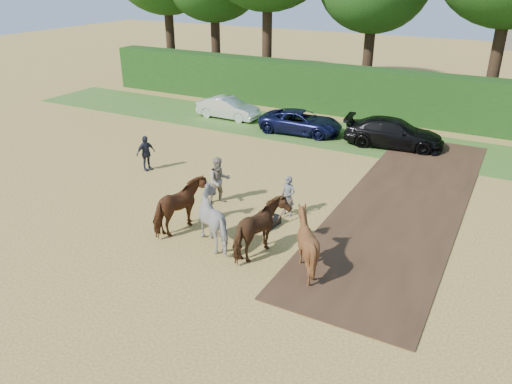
{
  "coord_description": "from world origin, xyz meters",
  "views": [
    {
      "loc": [
        4.85,
        -11.76,
        8.68
      ],
      "look_at": [
        -2.79,
        2.35,
        1.4
      ],
      "focal_mm": 35.0,
      "sensor_mm": 36.0,
      "label": 1
    }
  ],
  "objects_px": {
    "spectator_near": "(219,181)",
    "parked_cars": "(466,143)",
    "spectator_far": "(146,153)",
    "plough_team": "(241,223)"
  },
  "relations": [
    {
      "from": "spectator_near",
      "to": "spectator_far",
      "type": "relative_size",
      "value": 1.16
    },
    {
      "from": "parked_cars",
      "to": "spectator_far",
      "type": "bearing_deg",
      "value": -145.04
    },
    {
      "from": "parked_cars",
      "to": "plough_team",
      "type": "bearing_deg",
      "value": -112.47
    },
    {
      "from": "plough_team",
      "to": "parked_cars",
      "type": "height_order",
      "value": "plough_team"
    },
    {
      "from": "spectator_near",
      "to": "parked_cars",
      "type": "xyz_separation_m",
      "value": [
        7.89,
        10.32,
        -0.27
      ]
    },
    {
      "from": "spectator_near",
      "to": "parked_cars",
      "type": "distance_m",
      "value": 13.0
    },
    {
      "from": "plough_team",
      "to": "parked_cars",
      "type": "distance_m",
      "value": 14.04
    },
    {
      "from": "spectator_near",
      "to": "plough_team",
      "type": "distance_m",
      "value": 3.66
    },
    {
      "from": "spectator_far",
      "to": "plough_team",
      "type": "bearing_deg",
      "value": -101.97
    },
    {
      "from": "spectator_near",
      "to": "parked_cars",
      "type": "relative_size",
      "value": 0.06
    }
  ]
}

